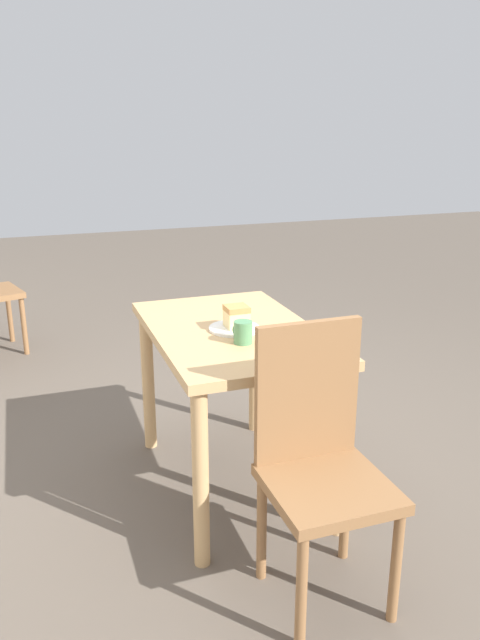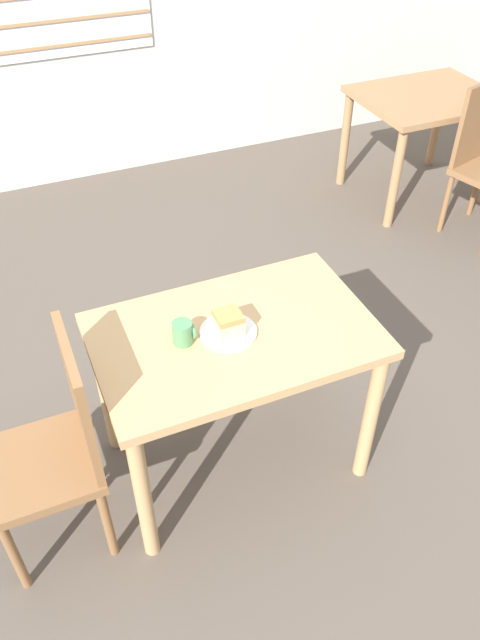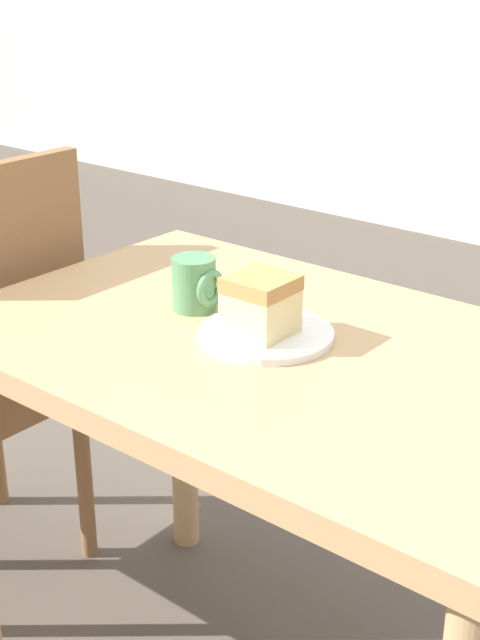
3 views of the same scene
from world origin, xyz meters
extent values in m
plane|color=brown|center=(0.00, 0.00, 0.00)|extent=(14.00, 14.00, 0.00)
cube|color=#AD7F51|center=(-0.12, 2.98, 0.96)|extent=(1.28, 0.01, 0.02)
cube|color=#AD7F51|center=(-0.12, 2.98, 1.12)|extent=(1.28, 0.01, 0.02)
cube|color=tan|center=(-0.03, 0.15, 0.73)|extent=(1.04, 0.66, 0.04)
cylinder|color=tan|center=(-0.50, -0.13, 0.36)|extent=(0.06, 0.06, 0.71)
cylinder|color=tan|center=(0.44, -0.13, 0.36)|extent=(0.06, 0.06, 0.71)
cylinder|color=tan|center=(-0.50, 0.44, 0.36)|extent=(0.06, 0.06, 0.71)
cylinder|color=tan|center=(0.44, 0.44, 0.36)|extent=(0.06, 0.06, 0.71)
cube|color=#9E754C|center=(2.05, 1.84, 0.70)|extent=(0.90, 0.74, 0.04)
cylinder|color=#9E754C|center=(1.65, 1.52, 0.34)|extent=(0.06, 0.06, 0.68)
cylinder|color=#9E754C|center=(1.65, 2.16, 0.34)|extent=(0.06, 0.06, 0.68)
cylinder|color=#9E754C|center=(2.45, 2.16, 0.34)|extent=(0.06, 0.06, 0.68)
cube|color=brown|center=(-0.81, 0.09, 0.43)|extent=(0.39, 0.39, 0.04)
cylinder|color=brown|center=(-0.98, 0.25, 0.21)|extent=(0.04, 0.04, 0.41)
cylinder|color=brown|center=(-0.98, -0.08, 0.21)|extent=(0.04, 0.04, 0.41)
cylinder|color=brown|center=(-0.64, 0.25, 0.21)|extent=(0.04, 0.04, 0.41)
cylinder|color=brown|center=(-0.64, -0.08, 0.21)|extent=(0.04, 0.04, 0.41)
cube|color=brown|center=(-0.63, 0.09, 0.70)|extent=(0.03, 0.37, 0.50)
cylinder|color=brown|center=(1.94, 1.32, 0.21)|extent=(0.04, 0.04, 0.41)
cylinder|color=brown|center=(2.26, 1.42, 0.21)|extent=(0.04, 0.04, 0.41)
cube|color=brown|center=(2.09, 1.38, 0.70)|extent=(0.37, 0.14, 0.50)
cylinder|color=white|center=(-0.06, 0.15, 0.76)|extent=(0.21, 0.21, 0.01)
cube|color=#E5CC89|center=(-0.06, 0.14, 0.80)|extent=(0.09, 0.09, 0.07)
cube|color=#B27F47|center=(-0.06, 0.14, 0.84)|extent=(0.09, 0.09, 0.02)
cylinder|color=#4C8456|center=(-0.22, 0.18, 0.80)|extent=(0.07, 0.07, 0.09)
torus|color=#4C8456|center=(-0.19, 0.18, 0.80)|extent=(0.01, 0.06, 0.06)
camera|label=1|loc=(-2.39, 0.95, 1.58)|focal=35.00mm
camera|label=2|loc=(-0.68, -1.42, 2.29)|focal=35.00mm
camera|label=3|loc=(0.71, -0.85, 1.31)|focal=50.00mm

